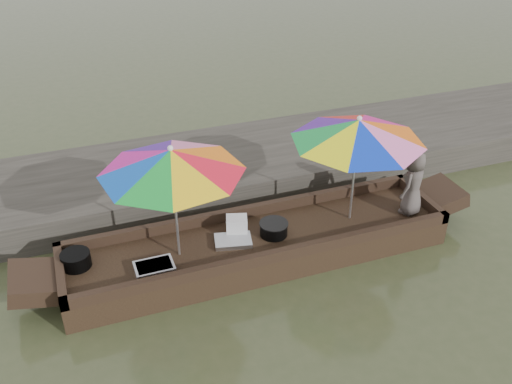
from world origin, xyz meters
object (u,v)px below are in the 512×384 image
object	(u,v)px
vendor	(414,183)
umbrella_bow	(175,203)
charcoal_grill	(274,229)
umbrella_stern	(354,169)
tray_scallop	(233,241)
supply_bag	(237,226)
tray_crayfish	(154,268)
cooking_pot	(76,260)
boat_hull	(259,247)

from	to	relation	value
vendor	umbrella_bow	size ratio (longest dim) A/B	0.54
charcoal_grill	umbrella_bow	distance (m)	1.47
charcoal_grill	vendor	size ratio (longest dim) A/B	0.39
umbrella_stern	vendor	bearing A→B (deg)	-10.56
tray_scallop	umbrella_stern	xyz separation A→B (m)	(1.74, 0.00, 0.74)
vendor	supply_bag	bearing A→B (deg)	-37.24
supply_bag	umbrella_stern	bearing A→B (deg)	-6.16
charcoal_grill	umbrella_bow	size ratio (longest dim) A/B	0.21
vendor	umbrella_bow	world-z (taller)	umbrella_bow
supply_bag	tray_crayfish	bearing A→B (deg)	-161.65
cooking_pot	umbrella_bow	world-z (taller)	umbrella_bow
cooking_pot	tray_scallop	xyz separation A→B (m)	(1.99, -0.21, -0.07)
boat_hull	tray_crayfish	distance (m)	1.49
tray_scallop	charcoal_grill	world-z (taller)	charcoal_grill
tray_scallop	vendor	xyz separation A→B (m)	(2.61, -0.16, 0.45)
boat_hull	umbrella_bow	xyz separation A→B (m)	(-1.09, 0.00, 0.95)
umbrella_stern	tray_scallop	bearing A→B (deg)	-179.86
cooking_pot	umbrella_bow	bearing A→B (deg)	-9.12
supply_bag	umbrella_bow	distance (m)	1.07
tray_crayfish	umbrella_stern	bearing A→B (deg)	4.56
tray_scallop	umbrella_bow	xyz separation A→B (m)	(-0.73, 0.00, 0.74)
umbrella_bow	charcoal_grill	bearing A→B (deg)	-0.72
cooking_pot	vendor	size ratio (longest dim) A/B	0.38
vendor	umbrella_bow	bearing A→B (deg)	-32.32
charcoal_grill	supply_bag	distance (m)	0.50
boat_hull	tray_crayfish	bearing A→B (deg)	-171.19
vendor	tray_scallop	bearing A→B (deg)	-33.01
cooking_pot	charcoal_grill	size ratio (longest dim) A/B	0.99
boat_hull	charcoal_grill	size ratio (longest dim) A/B	14.05
cooking_pot	tray_scallop	world-z (taller)	cooking_pot
tray_crayfish	supply_bag	xyz separation A→B (m)	(1.21, 0.40, 0.09)
tray_scallop	umbrella_stern	size ratio (longest dim) A/B	0.27
umbrella_stern	boat_hull	bearing A→B (deg)	180.00
boat_hull	supply_bag	world-z (taller)	supply_bag
tray_crayfish	charcoal_grill	bearing A→B (deg)	7.16
charcoal_grill	vendor	distance (m)	2.08
tray_crayfish	vendor	xyz separation A→B (m)	(3.70, 0.06, 0.43)
tray_crayfish	umbrella_stern	distance (m)	2.93
cooking_pot	charcoal_grill	xyz separation A→B (m)	(2.56, -0.22, -0.01)
tray_crayfish	umbrella_bow	size ratio (longest dim) A/B	0.27
tray_crayfish	umbrella_bow	bearing A→B (deg)	31.51
tray_crayfish	charcoal_grill	size ratio (longest dim) A/B	1.30
charcoal_grill	boat_hull	bearing A→B (deg)	175.60
boat_hull	cooking_pot	distance (m)	2.37
tray_crayfish	tray_scallop	size ratio (longest dim) A/B	1.00
cooking_pot	tray_scallop	bearing A→B (deg)	-5.93
umbrella_stern	charcoal_grill	bearing A→B (deg)	-179.20
tray_scallop	umbrella_stern	bearing A→B (deg)	0.14
supply_bag	vendor	xyz separation A→B (m)	(2.50, -0.34, 0.35)
cooking_pot	vendor	world-z (taller)	vendor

